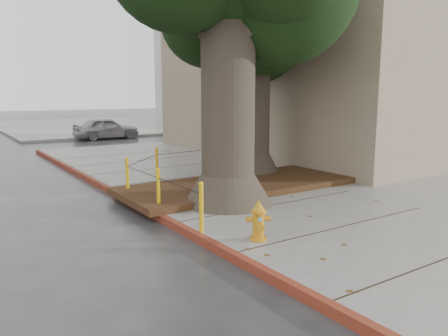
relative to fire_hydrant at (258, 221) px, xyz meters
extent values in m
plane|color=#28282B|center=(1.31, -0.28, -0.49)|extent=(140.00, 140.00, 0.00)
cube|color=slate|center=(7.31, 2.22, -0.41)|extent=(16.00, 26.00, 0.15)
cube|color=slate|center=(7.31, 29.72, -0.41)|extent=(16.00, 20.00, 0.15)
cube|color=maroon|center=(-0.69, 2.22, -0.41)|extent=(0.14, 26.00, 0.16)
cube|color=black|center=(2.21, 3.62, -0.26)|extent=(6.40, 2.60, 0.16)
cube|color=gray|center=(11.31, 8.22, 4.51)|extent=(12.00, 13.00, 10.00)
cube|color=silver|center=(17.31, 25.72, 4.01)|extent=(10.00, 10.00, 9.00)
cube|color=slate|center=(23.31, 31.72, 5.51)|extent=(12.00, 14.00, 12.00)
cone|color=#4C3F33|center=(1.01, 2.42, 0.01)|extent=(2.04, 2.04, 0.70)
cylinder|color=#4C3F33|center=(1.01, 2.42, 2.04)|extent=(1.20, 1.20, 4.22)
cone|color=#4C3F33|center=(3.61, 4.92, 0.01)|extent=(1.77, 1.77, 0.70)
cylinder|color=#4C3F33|center=(3.61, 4.92, 1.83)|extent=(1.04, 1.04, 3.84)
sphere|color=black|center=(4.71, 5.32, 4.50)|extent=(3.00, 3.00, 3.00)
cylinder|color=#EEB30D|center=(-0.59, 0.92, 0.11)|extent=(0.08, 0.08, 0.90)
sphere|color=#EEB30D|center=(-0.59, 0.92, 0.56)|extent=(0.09, 0.09, 0.09)
cylinder|color=#EEB30D|center=(-0.59, 2.72, 0.11)|extent=(0.08, 0.08, 0.90)
sphere|color=#EEB30D|center=(-0.59, 2.72, 0.56)|extent=(0.09, 0.09, 0.09)
cylinder|color=#EEB30D|center=(-0.59, 4.52, 0.11)|extent=(0.08, 0.08, 0.90)
sphere|color=#EEB30D|center=(-0.59, 4.52, 0.56)|extent=(0.09, 0.09, 0.09)
cylinder|color=#EEB30D|center=(0.91, 6.02, 0.11)|extent=(0.08, 0.08, 0.90)
sphere|color=#EEB30D|center=(0.91, 6.02, 0.56)|extent=(0.09, 0.09, 0.09)
cylinder|color=#EEB30D|center=(3.11, 6.22, 0.11)|extent=(0.08, 0.08, 0.90)
sphere|color=#EEB30D|center=(3.11, 6.22, 0.56)|extent=(0.09, 0.09, 0.09)
cylinder|color=black|center=(-0.59, 1.82, 0.38)|extent=(0.02, 1.80, 0.02)
cylinder|color=black|center=(-0.59, 3.62, 0.38)|extent=(0.02, 1.80, 0.02)
cylinder|color=black|center=(0.16, 5.27, 0.38)|extent=(1.51, 1.51, 0.02)
cylinder|color=black|center=(2.01, 6.12, 0.38)|extent=(2.20, 0.22, 0.02)
cylinder|color=orange|center=(0.00, 0.00, -0.31)|extent=(0.38, 0.38, 0.05)
cylinder|color=orange|center=(0.00, 0.00, -0.07)|extent=(0.26, 0.26, 0.45)
cylinder|color=orange|center=(0.00, 0.00, 0.17)|extent=(0.34, 0.34, 0.06)
cone|color=orange|center=(0.00, 0.00, 0.25)|extent=(0.32, 0.32, 0.13)
cylinder|color=orange|center=(0.00, 0.00, 0.33)|extent=(0.07, 0.07, 0.05)
cylinder|color=orange|center=(-0.11, 0.05, 0.04)|extent=(0.15, 0.13, 0.08)
cylinder|color=orange|center=(0.11, -0.04, 0.04)|extent=(0.15, 0.13, 0.08)
cylinder|color=orange|center=(-0.04, -0.09, -0.07)|extent=(0.16, 0.16, 0.12)
cube|color=#5999D8|center=(-0.04, -0.09, 0.06)|extent=(0.06, 0.03, 0.06)
imported|color=#A5A6AB|center=(4.00, 19.65, 0.15)|extent=(3.76, 1.54, 1.28)
imported|color=maroon|center=(12.04, 17.75, 0.19)|extent=(4.25, 1.81, 1.36)
camera|label=1|loc=(-4.49, -5.68, 2.15)|focal=35.00mm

